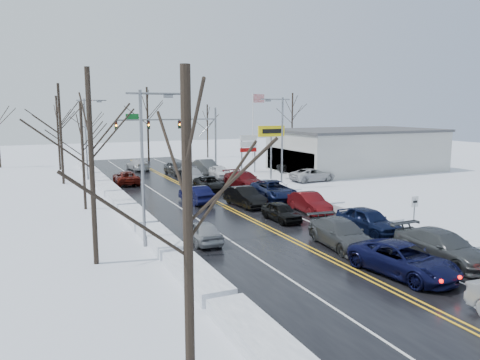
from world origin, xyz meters
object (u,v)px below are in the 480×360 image
tires_plus_sign (271,135)px  traffic_signal_mast (179,127)px  flagpole (254,122)px  dealership_building (357,150)px  oncoming_car_0 (196,203)px

tires_plus_sign → traffic_signal_mast: bearing=120.5°
flagpole → dealership_building: flagpole is taller
traffic_signal_mast → tires_plus_sign: bearing=-59.5°
dealership_building → oncoming_car_0: size_ratio=4.52×
traffic_signal_mast → tires_plus_sign: 13.92m
dealership_building → tires_plus_sign: bearing=-171.5°
traffic_signal_mast → flagpole: 11.90m
flagpole → traffic_signal_mast: bearing=-170.3°
tires_plus_sign → oncoming_car_0: tires_plus_sign is taller
oncoming_car_0 → traffic_signal_mast: bearing=-107.2°
traffic_signal_mast → flagpole: flagpole is taller
traffic_signal_mast → tires_plus_sign: size_ratio=2.21×
oncoming_car_0 → flagpole: bearing=-129.6°
traffic_signal_mast → dealership_building: bearing=-25.9°
tires_plus_sign → flagpole: flagpole is taller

